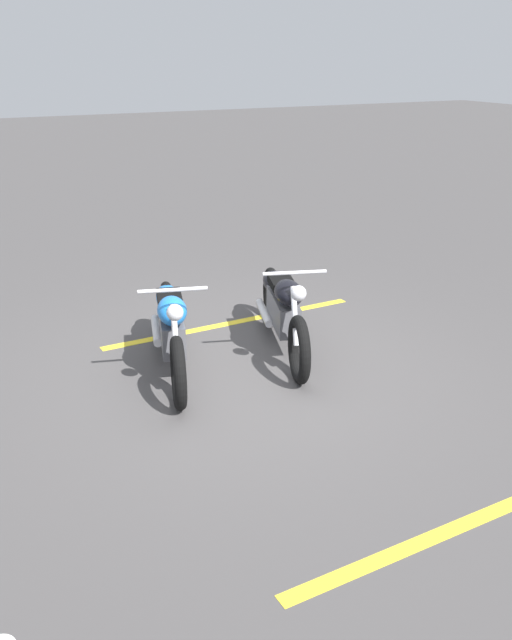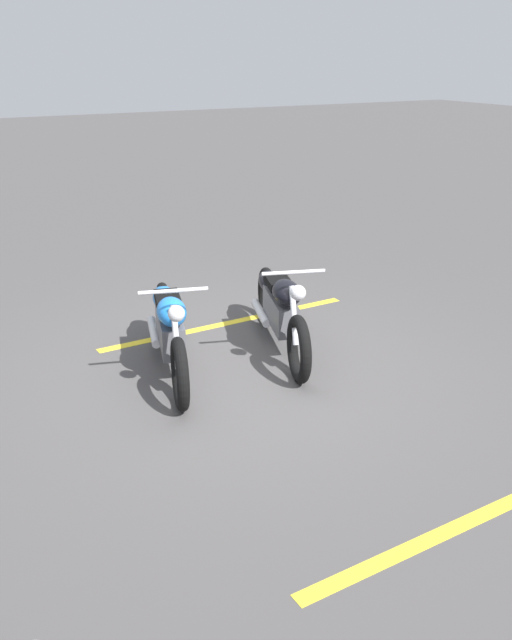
# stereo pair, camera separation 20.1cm
# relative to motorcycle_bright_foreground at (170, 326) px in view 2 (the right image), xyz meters

# --- Properties ---
(ground_plane) EXTENTS (60.00, 60.00, 0.00)m
(ground_plane) POSITION_rel_motorcycle_bright_foreground_xyz_m (0.44, 0.61, -0.46)
(ground_plane) COLOR #474444
(motorcycle_bright_foreground) EXTENTS (2.17, 0.81, 1.04)m
(motorcycle_bright_foreground) POSITION_rel_motorcycle_bright_foreground_xyz_m (0.00, 0.00, 0.00)
(motorcycle_bright_foreground) COLOR black
(motorcycle_bright_foreground) RESTS_ON ground
(motorcycle_dark_foreground) EXTENTS (2.16, 0.85, 1.04)m
(motorcycle_dark_foreground) POSITION_rel_motorcycle_bright_foreground_xyz_m (0.05, 1.24, 0.00)
(motorcycle_dark_foreground) COLOR black
(motorcycle_dark_foreground) RESTS_ON ground
(parking_stripe_near) EXTENTS (0.26, 3.20, 0.01)m
(parking_stripe_near) POSITION_rel_motorcycle_bright_foreground_xyz_m (-0.84, 1.06, -0.46)
(parking_stripe_near) COLOR yellow
(parking_stripe_near) RESTS_ON ground
(parking_stripe_mid) EXTENTS (0.26, 3.20, 0.01)m
(parking_stripe_mid) POSITION_rel_motorcycle_bright_foreground_xyz_m (3.23, 1.05, -0.46)
(parking_stripe_mid) COLOR yellow
(parking_stripe_mid) RESTS_ON ground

